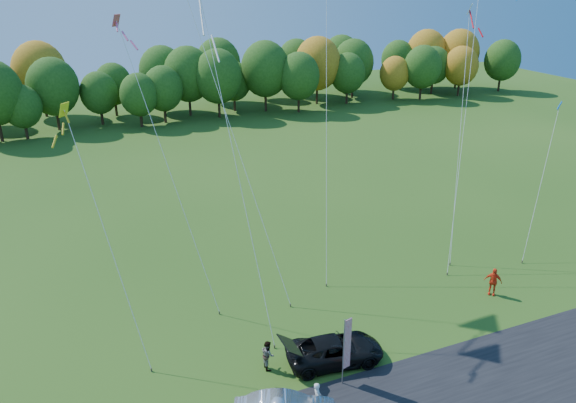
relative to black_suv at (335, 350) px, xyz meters
name	(u,v)px	position (x,y,z in m)	size (l,w,h in m)	color
ground	(333,366)	(-0.25, -0.30, -0.71)	(160.00, 160.00, 0.00)	#254C14
tree_line	(147,122)	(-0.25, 54.70, -0.71)	(116.00, 12.00, 10.00)	#1E4711
black_suv	(335,350)	(0.00, 0.00, 0.00)	(2.36, 5.12, 1.42)	black
person_tailgate_a	(317,397)	(-2.42, -2.84, 0.07)	(0.57, 0.37, 1.56)	silver
person_tailgate_b	(268,355)	(-3.41, 0.93, 0.09)	(0.78, 0.61, 1.61)	gray
person_east	(493,281)	(12.23, 2.00, 0.21)	(1.08, 0.45, 1.85)	red
feather_flag	(346,344)	(-0.27, -1.60, 1.58)	(0.49, 0.19, 3.77)	#999999
kite_delta_blue	(222,102)	(-2.26, 11.18, 11.05)	(5.74, 11.97, 24.48)	#4C3F33
kite_parafoil_orange	(327,52)	(5.49, 12.69, 13.35)	(6.64, 12.04, 28.46)	#4C3F33
kite_delta_red	(232,145)	(-3.01, 7.02, 9.59)	(2.68, 9.76, 19.91)	#4C3F33
kite_parafoil_rainbow	(466,111)	(14.40, 8.92, 9.41)	(7.89, 8.23, 20.54)	#4C3F33
kite_diamond_yellow	(108,240)	(-10.14, 5.70, 5.78)	(2.80, 6.04, 13.41)	#4C3F33
kite_diamond_white	(460,137)	(13.86, 8.57, 7.75)	(3.88, 5.53, 17.38)	#4C3F33
kite_diamond_pink	(170,171)	(-6.05, 9.49, 7.66)	(4.00, 6.37, 17.19)	#4C3F33
kite_diamond_blue_low	(541,183)	(19.42, 6.03, 4.43)	(5.17, 3.87, 10.71)	#4C3F33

